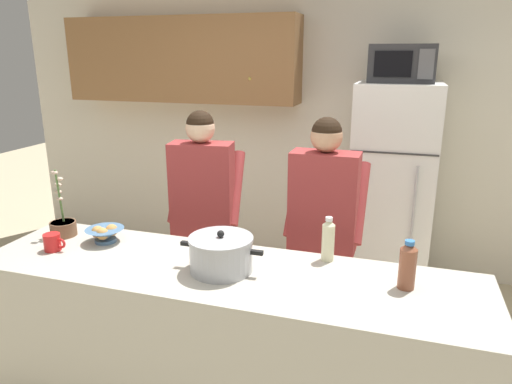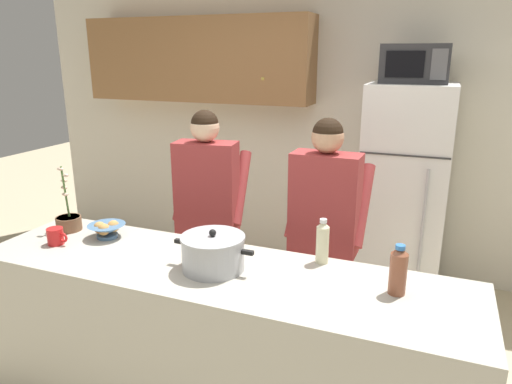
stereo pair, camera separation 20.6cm
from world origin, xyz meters
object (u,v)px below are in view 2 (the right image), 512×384
object	(u,v)px
bread_bowl	(107,229)
potted_orchid	(69,220)
microwave	(415,64)
person_by_sink	(325,218)
person_near_pot	(208,200)
cooking_pot	(213,253)
coffee_mug	(56,236)
refrigerator	(403,195)
bottle_mid_counter	(398,270)
bottle_near_edge	(322,242)

from	to	relation	value
bread_bowl	potted_orchid	xyz separation A→B (m)	(-0.30, 0.02, 0.01)
potted_orchid	bread_bowl	bearing A→B (deg)	-2.99
microwave	bread_bowl	size ratio (longest dim) A/B	2.20
person_by_sink	microwave	bearing A→B (deg)	71.31
person_near_pot	cooking_pot	bearing A→B (deg)	-60.67
person_near_pot	coffee_mug	bearing A→B (deg)	-123.05
coffee_mug	refrigerator	bearing A→B (deg)	47.79
cooking_pot	potted_orchid	distance (m)	1.08
microwave	bread_bowl	world-z (taller)	microwave
person_by_sink	bread_bowl	distance (m)	1.30
refrigerator	potted_orchid	size ratio (longest dim) A/B	4.33
microwave	bottle_mid_counter	distance (m)	1.95
person_near_pot	cooking_pot	world-z (taller)	person_near_pot
refrigerator	coffee_mug	bearing A→B (deg)	-132.21
person_near_pot	bread_bowl	size ratio (longest dim) A/B	7.38
coffee_mug	bottle_mid_counter	size ratio (longest dim) A/B	0.56
bread_bowl	bottle_near_edge	size ratio (longest dim) A/B	0.92
bread_bowl	bottle_mid_counter	xyz separation A→B (m)	(1.65, -0.06, 0.06)
bread_bowl	potted_orchid	bearing A→B (deg)	177.01
bottle_near_edge	bread_bowl	bearing A→B (deg)	-173.76
bottle_mid_counter	potted_orchid	bearing A→B (deg)	177.83
potted_orchid	coffee_mug	bearing A→B (deg)	-65.09
microwave	potted_orchid	xyz separation A→B (m)	(-1.82, -1.68, -0.90)
person_near_pot	coffee_mug	distance (m)	0.98
cooking_pot	bread_bowl	distance (m)	0.78
refrigerator	bottle_mid_counter	distance (m)	1.79
bottle_mid_counter	person_near_pot	bearing A→B (deg)	152.18
person_by_sink	person_near_pot	bearing A→B (deg)	177.15
refrigerator	bread_bowl	bearing A→B (deg)	-131.62
bottle_near_edge	potted_orchid	distance (m)	1.56
cooking_pot	potted_orchid	size ratio (longest dim) A/B	1.07
cooking_pot	bread_bowl	size ratio (longest dim) A/B	1.97
person_by_sink	cooking_pot	size ratio (longest dim) A/B	3.73
refrigerator	bottle_near_edge	xyz separation A→B (m)	(-0.27, -1.58, 0.16)
microwave	cooking_pot	bearing A→B (deg)	-112.39
person_near_pot	potted_orchid	bearing A→B (deg)	-135.43
refrigerator	bottle_mid_counter	world-z (taller)	refrigerator
person_by_sink	cooking_pot	world-z (taller)	person_by_sink
coffee_mug	bottle_mid_counter	world-z (taller)	bottle_mid_counter
refrigerator	bottle_near_edge	world-z (taller)	refrigerator
person_near_pot	bread_bowl	bearing A→B (deg)	-117.67
bottle_near_edge	potted_orchid	bearing A→B (deg)	-175.51
bottle_near_edge	bottle_mid_counter	distance (m)	0.44
person_near_pot	bread_bowl	xyz separation A→B (m)	(-0.33, -0.64, -0.03)
bread_bowl	potted_orchid	distance (m)	0.30
microwave	person_by_sink	xyz separation A→B (m)	(-0.37, -1.10, -0.89)
bread_bowl	cooking_pot	bearing A→B (deg)	-10.40
refrigerator	person_by_sink	size ratio (longest dim) A/B	1.09
coffee_mug	person_near_pot	bearing A→B (deg)	56.95
refrigerator	microwave	size ratio (longest dim) A/B	3.64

